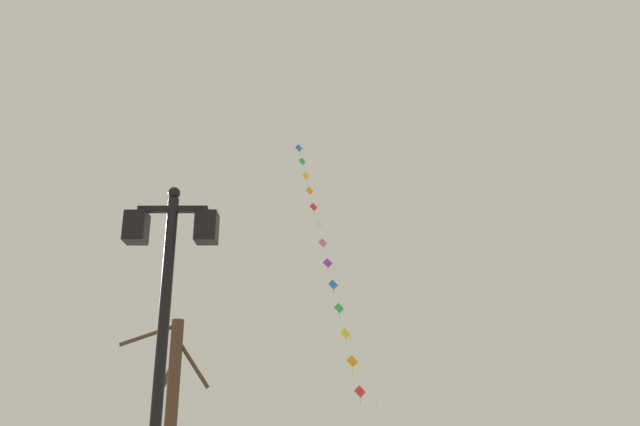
% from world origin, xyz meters
% --- Properties ---
extents(twin_lantern_lamp_post, '(1.19, 0.28, 4.64)m').
position_xyz_m(twin_lantern_lamp_post, '(-3.37, 6.93, 3.21)').
color(twin_lantern_lamp_post, black).
rests_on(twin_lantern_lamp_post, ground_plane).
extents(kite_train, '(3.59, 11.34, 17.78)m').
position_xyz_m(kite_train, '(-1.30, 27.92, 9.64)').
color(kite_train, brown).
rests_on(kite_train, ground_plane).
extents(bare_tree, '(2.29, 1.45, 4.45)m').
position_xyz_m(bare_tree, '(-5.19, 15.67, 2.37)').
color(bare_tree, '#4C3826').
rests_on(bare_tree, ground_plane).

